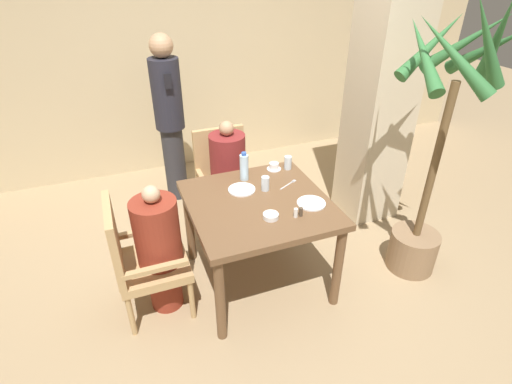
% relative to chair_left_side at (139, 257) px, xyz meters
% --- Properties ---
extents(ground_plane, '(16.00, 16.00, 0.00)m').
position_rel_chair_left_side_xyz_m(ground_plane, '(0.90, 0.00, -0.50)').
color(ground_plane, '#9E8460').
extents(wall_back, '(8.00, 0.06, 2.80)m').
position_rel_chair_left_side_xyz_m(wall_back, '(0.90, 2.34, 0.90)').
color(wall_back, '#C6B289').
rests_on(wall_back, ground_plane).
extents(pillar_stone, '(0.49, 0.49, 2.70)m').
position_rel_chair_left_side_xyz_m(pillar_stone, '(2.32, 0.58, 0.85)').
color(pillar_stone, beige).
rests_on(pillar_stone, ground_plane).
extents(dining_table, '(1.02, 1.03, 0.76)m').
position_rel_chair_left_side_xyz_m(dining_table, '(0.90, 0.00, 0.16)').
color(dining_table, brown).
rests_on(dining_table, ground_plane).
extents(chair_left_side, '(0.49, 0.49, 0.94)m').
position_rel_chair_left_side_xyz_m(chair_left_side, '(0.00, 0.00, 0.00)').
color(chair_left_side, tan).
rests_on(chair_left_side, ground_plane).
extents(diner_in_left_chair, '(0.32, 0.32, 1.05)m').
position_rel_chair_left_side_xyz_m(diner_in_left_chair, '(0.15, 0.00, 0.04)').
color(diner_in_left_chair, maroon).
rests_on(diner_in_left_chair, ground_plane).
extents(chair_far_side, '(0.49, 0.49, 0.94)m').
position_rel_chair_left_side_xyz_m(chair_far_side, '(0.90, 0.90, 0.00)').
color(chair_far_side, tan).
rests_on(chair_far_side, ground_plane).
extents(diner_in_far_chair, '(0.32, 0.32, 1.11)m').
position_rel_chair_left_side_xyz_m(diner_in_far_chair, '(0.90, 0.76, 0.07)').
color(diner_in_far_chair, maroon).
rests_on(diner_in_far_chair, ground_plane).
extents(standing_host, '(0.29, 0.33, 1.71)m').
position_rel_chair_left_side_xyz_m(standing_host, '(0.54, 1.56, 0.43)').
color(standing_host, '#2D2D33').
rests_on(standing_host, ground_plane).
extents(potted_palm, '(0.79, 0.78, 2.17)m').
position_rel_chair_left_side_xyz_m(potted_palm, '(2.18, -0.32, 0.42)').
color(potted_palm, '#896B4C').
rests_on(potted_palm, ground_plane).
extents(plate_main_left, '(0.21, 0.21, 0.01)m').
position_rel_chair_left_side_xyz_m(plate_main_left, '(0.83, 0.19, 0.27)').
color(plate_main_left, white).
rests_on(plate_main_left, dining_table).
extents(plate_main_right, '(0.21, 0.21, 0.01)m').
position_rel_chair_left_side_xyz_m(plate_main_right, '(1.25, -0.17, 0.27)').
color(plate_main_right, white).
rests_on(plate_main_right, dining_table).
extents(teacup_with_saucer, '(0.12, 0.12, 0.06)m').
position_rel_chair_left_side_xyz_m(teacup_with_saucer, '(1.20, 0.42, 0.29)').
color(teacup_with_saucer, white).
rests_on(teacup_with_saucer, dining_table).
extents(bowl_small, '(0.11, 0.11, 0.04)m').
position_rel_chair_left_side_xyz_m(bowl_small, '(0.90, -0.23, 0.28)').
color(bowl_small, white).
rests_on(bowl_small, dining_table).
extents(water_bottle, '(0.07, 0.07, 0.24)m').
position_rel_chair_left_side_xyz_m(water_bottle, '(0.91, 0.35, 0.37)').
color(water_bottle, silver).
rests_on(water_bottle, dining_table).
extents(glass_tall_near, '(0.06, 0.06, 0.11)m').
position_rel_chair_left_side_xyz_m(glass_tall_near, '(1.32, 0.39, 0.32)').
color(glass_tall_near, silver).
rests_on(glass_tall_near, dining_table).
extents(glass_tall_mid, '(0.06, 0.06, 0.11)m').
position_rel_chair_left_side_xyz_m(glass_tall_mid, '(1.01, 0.13, 0.32)').
color(glass_tall_mid, silver).
rests_on(glass_tall_mid, dining_table).
extents(salt_shaker, '(0.03, 0.03, 0.07)m').
position_rel_chair_left_side_xyz_m(salt_shaker, '(1.07, -0.28, 0.30)').
color(salt_shaker, white).
rests_on(salt_shaker, dining_table).
extents(pepper_shaker, '(0.03, 0.03, 0.07)m').
position_rel_chair_left_side_xyz_m(pepper_shaker, '(1.10, -0.28, 0.30)').
color(pepper_shaker, '#4C3D2D').
rests_on(pepper_shaker, dining_table).
extents(fork_beside_plate, '(0.18, 0.10, 0.00)m').
position_rel_chair_left_side_xyz_m(fork_beside_plate, '(1.22, 0.15, 0.27)').
color(fork_beside_plate, silver).
rests_on(fork_beside_plate, dining_table).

